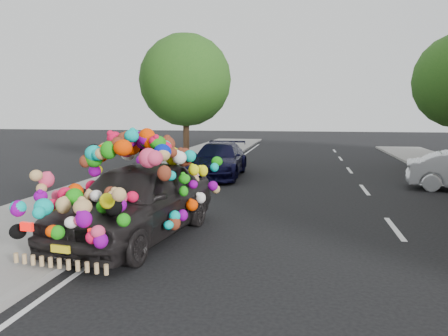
% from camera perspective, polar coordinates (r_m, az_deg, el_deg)
% --- Properties ---
extents(ground, '(100.00, 100.00, 0.00)m').
position_cam_1_polar(ground, '(10.48, 1.54, -7.01)').
color(ground, black).
rests_on(ground, ground).
extents(sidewalk, '(4.00, 60.00, 0.12)m').
position_cam_1_polar(sidewalk, '(11.89, -19.50, -5.41)').
color(sidewalk, gray).
rests_on(sidewalk, ground).
extents(kerb, '(0.15, 60.00, 0.13)m').
position_cam_1_polar(kerb, '(11.06, -10.65, -6.03)').
color(kerb, gray).
rests_on(kerb, ground).
extents(lane_markings, '(6.00, 50.00, 0.01)m').
position_cam_1_polar(lane_markings, '(10.56, 21.39, -7.38)').
color(lane_markings, silver).
rests_on(lane_markings, ground).
extents(tree_near_sidewalk, '(4.20, 4.20, 6.13)m').
position_cam_1_polar(tree_near_sidewalk, '(20.30, -5.04, 11.34)').
color(tree_near_sidewalk, '#332114').
rests_on(tree_near_sidewalk, ground).
extents(plush_art_car, '(2.90, 5.13, 2.24)m').
position_cam_1_polar(plush_art_car, '(9.10, -11.40, -1.94)').
color(plush_art_car, black).
rests_on(plush_art_car, ground).
extents(navy_sedan, '(1.97, 4.72, 1.36)m').
position_cam_1_polar(navy_sedan, '(17.55, -0.70, 1.07)').
color(navy_sedan, black).
rests_on(navy_sedan, ground).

